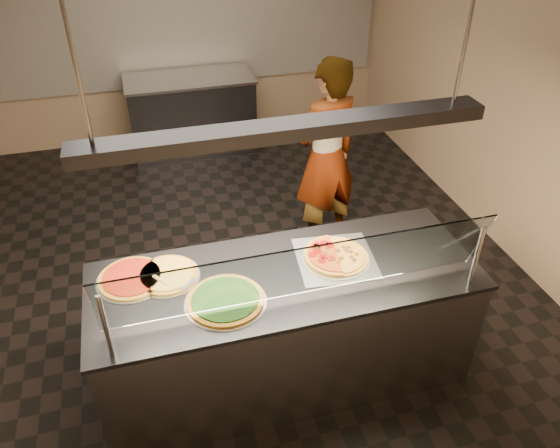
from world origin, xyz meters
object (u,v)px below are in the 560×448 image
object	(u,v)px
serving_counter	(285,326)
sneeze_guard	(303,272)
pizza_spinach	(225,300)
worker	(326,158)
pizza_cheese	(167,274)
pizza_spatula	(170,280)
pizza_tomato	(132,278)
half_pizza_pepperoni	(321,257)
prep_table	(192,114)
perforated_tray	(335,258)
heat_lamp_housing	(287,130)
half_pizza_sausage	(350,253)

from	to	relation	value
serving_counter	sneeze_guard	size ratio (longest dim) A/B	1.10
pizza_spinach	worker	bearing A→B (deg)	52.91
pizza_cheese	pizza_spatula	distance (m)	0.08
pizza_tomato	pizza_spatula	bearing A→B (deg)	-24.31
sneeze_guard	pizza_spatula	size ratio (longest dim) A/B	8.41
sneeze_guard	pizza_cheese	size ratio (longest dim) A/B	5.44
half_pizza_pepperoni	prep_table	world-z (taller)	half_pizza_pepperoni
pizza_spinach	pizza_spatula	xyz separation A→B (m)	(-0.30, 0.26, 0.01)
perforated_tray	half_pizza_pepperoni	bearing A→B (deg)	178.93
pizza_spinach	heat_lamp_housing	bearing A→B (deg)	19.06
heat_lamp_housing	sneeze_guard	bearing A→B (deg)	-90.00
perforated_tray	pizza_spinach	world-z (taller)	pizza_spinach
pizza_cheese	pizza_spatula	bearing A→B (deg)	-79.80
pizza_spatula	heat_lamp_housing	size ratio (longest dim) A/B	0.12
half_pizza_sausage	pizza_tomato	xyz separation A→B (m)	(-1.43, 0.15, -0.01)
pizza_spinach	heat_lamp_housing	world-z (taller)	heat_lamp_housing
pizza_cheese	heat_lamp_housing	xyz separation A→B (m)	(0.74, -0.19, 1.01)
half_pizza_pepperoni	pizza_spatula	bearing A→B (deg)	177.53
sneeze_guard	worker	world-z (taller)	worker
pizza_spinach	heat_lamp_housing	distance (m)	1.10
half_pizza_pepperoni	heat_lamp_housing	world-z (taller)	heat_lamp_housing
prep_table	half_pizza_sausage	bearing A→B (deg)	-81.17
half_pizza_pepperoni	half_pizza_sausage	size ratio (longest dim) A/B	1.00
pizza_cheese	serving_counter	bearing A→B (deg)	-14.58
half_pizza_pepperoni	pizza_tomato	size ratio (longest dim) A/B	0.99
perforated_tray	pizza_spatula	bearing A→B (deg)	177.66
sneeze_guard	pizza_spatula	distance (m)	0.90
pizza_tomato	worker	size ratio (longest dim) A/B	0.25
pizza_tomato	heat_lamp_housing	xyz separation A→B (m)	(0.96, -0.22, 1.01)
half_pizza_sausage	pizza_spinach	world-z (taller)	half_pizza_sausage
pizza_spinach	pizza_cheese	xyz separation A→B (m)	(-0.32, 0.34, -0.00)
serving_counter	worker	distance (m)	1.73
half_pizza_sausage	heat_lamp_housing	size ratio (longest dim) A/B	0.19
sneeze_guard	worker	size ratio (longest dim) A/B	1.25
serving_counter	pizza_cheese	size ratio (longest dim) A/B	6.01
perforated_tray	half_pizza_pepperoni	xyz separation A→B (m)	(-0.10, 0.00, 0.03)
sneeze_guard	pizza_spinach	world-z (taller)	sneeze_guard
prep_table	worker	distance (m)	2.55
serving_counter	pizza_cheese	bearing A→B (deg)	165.42
half_pizza_sausage	heat_lamp_housing	world-z (taller)	heat_lamp_housing
serving_counter	half_pizza_sausage	distance (m)	0.68
pizza_spatula	worker	size ratio (longest dim) A/B	0.15
half_pizza_pepperoni	pizza_tomato	world-z (taller)	half_pizza_pepperoni
perforated_tray	half_pizza_sausage	xyz separation A→B (m)	(0.10, -0.00, 0.02)
pizza_spinach	sneeze_guard	bearing A→B (deg)	-24.94
pizza_spatula	half_pizza_sausage	bearing A→B (deg)	-2.15
pizza_cheese	heat_lamp_housing	size ratio (longest dim) A/B	0.18
pizza_tomato	pizza_spatula	xyz separation A→B (m)	(0.23, -0.11, 0.01)
perforated_tray	worker	xyz separation A→B (m)	(0.43, 1.40, -0.02)
perforated_tray	half_pizza_pepperoni	distance (m)	0.11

